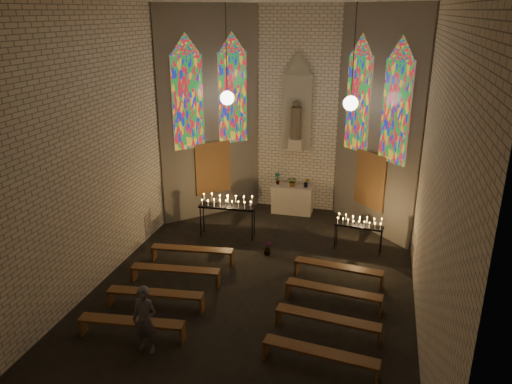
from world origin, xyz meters
TOP-DOWN VIEW (x-y plane):
  - floor at (0.00, 0.00)m, footprint 12.00×12.00m
  - room at (-0.00, 3.37)m, footprint 8.22×12.43m
  - altar at (0.00, 5.45)m, footprint 1.40×0.60m
  - flower_vase_left at (-0.55, 5.48)m, footprint 0.26×0.20m
  - flower_vase_center at (0.02, 5.37)m, footprint 0.44×0.42m
  - flower_vase_right at (0.48, 5.42)m, footprint 0.20×0.17m
  - aisle_flower_pot at (-0.11, 2.06)m, footprint 0.24×0.24m
  - votive_stand_left at (-1.61, 2.96)m, footprint 1.79×0.53m
  - votive_stand_right at (2.45, 2.96)m, footprint 1.45×0.49m
  - pew_left_0 at (-2.06, 1.06)m, footprint 2.35×0.59m
  - pew_right_0 at (2.06, 1.06)m, footprint 2.35×0.59m
  - pew_left_1 at (-2.06, -0.14)m, footprint 2.35×0.59m
  - pew_right_1 at (2.06, -0.14)m, footprint 2.35×0.59m
  - pew_left_2 at (-2.06, -1.34)m, footprint 2.35×0.59m
  - pew_right_2 at (2.06, -1.34)m, footprint 2.35×0.59m
  - pew_left_3 at (-2.06, -2.54)m, footprint 2.35×0.59m
  - pew_right_3 at (2.06, -2.54)m, footprint 2.35×0.59m
  - visitor at (-1.56, -2.85)m, footprint 0.57×0.39m

SIDE VIEW (x-z plane):
  - floor at x=0.00m, z-range 0.00..0.00m
  - aisle_flower_pot at x=-0.11m, z-range 0.00..0.41m
  - pew_left_0 at x=-2.06m, z-range 0.14..0.59m
  - pew_right_0 at x=2.06m, z-range 0.14..0.59m
  - pew_left_1 at x=-2.06m, z-range 0.14..0.59m
  - pew_right_1 at x=2.06m, z-range 0.14..0.59m
  - pew_left_2 at x=-2.06m, z-range 0.14..0.59m
  - pew_right_2 at x=2.06m, z-range 0.14..0.59m
  - pew_left_3 at x=-2.06m, z-range 0.14..0.59m
  - pew_right_3 at x=2.06m, z-range 0.14..0.59m
  - altar at x=0.00m, z-range 0.00..1.00m
  - visitor at x=-1.56m, z-range 0.00..1.50m
  - votive_stand_right at x=2.45m, z-range 0.37..1.41m
  - votive_stand_left at x=-1.61m, z-range 0.47..1.76m
  - flower_vase_right at x=0.48m, z-range 1.00..1.34m
  - flower_vase_center at x=0.02m, z-range 1.00..1.39m
  - flower_vase_left at x=-0.55m, z-range 1.00..1.45m
  - room at x=0.00m, z-range 0.21..7.22m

